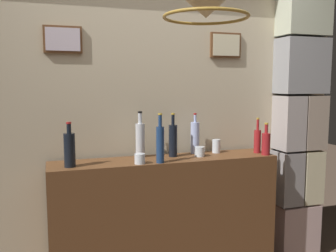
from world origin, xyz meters
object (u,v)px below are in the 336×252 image
glass_tumbler_shot (140,159)px  liquor_bottle_whiskey (70,149)px  liquor_bottle_brandy (160,143)px  glass_tumbler_rocks (200,152)px  liquor_bottle_mezcal (173,140)px  pendant_lamp (206,0)px  glass_tumbler_highball (216,146)px  liquor_bottle_gin (140,139)px  liquor_bottle_tequila (257,140)px  liquor_bottle_vermouth (266,143)px  liquor_bottle_rum (195,137)px

glass_tumbler_shot → liquor_bottle_whiskey: bearing=173.5°
liquor_bottle_brandy → glass_tumbler_rocks: 0.39m
liquor_bottle_brandy → liquor_bottle_mezcal: liquor_bottle_brandy is taller
liquor_bottle_brandy → pendant_lamp: size_ratio=0.67×
glass_tumbler_highball → liquor_bottle_gin: bearing=178.1°
liquor_bottle_whiskey → glass_tumbler_shot: 0.48m
liquor_bottle_tequila → glass_tumbler_shot: liquor_bottle_tequila is taller
liquor_bottle_vermouth → liquor_bottle_mezcal: (-0.71, 0.16, 0.04)m
liquor_bottle_vermouth → glass_tumbler_rocks: size_ratio=3.34×
glass_tumbler_rocks → pendant_lamp: size_ratio=0.14×
liquor_bottle_rum → glass_tumbler_rocks: liquor_bottle_rum is taller
glass_tumbler_rocks → liquor_bottle_whiskey: bearing=-176.8°
liquor_bottle_vermouth → glass_tumbler_highball: 0.39m
liquor_bottle_tequila → glass_tumbler_shot: bearing=-174.3°
liquor_bottle_rum → liquor_bottle_mezcal: bearing=-160.7°
liquor_bottle_rum → liquor_bottle_vermouth: bearing=-25.3°
liquor_bottle_gin → pendant_lamp: size_ratio=0.66×
liquor_bottle_vermouth → liquor_bottle_tequila: (-0.02, 0.09, 0.01)m
liquor_bottle_brandy → liquor_bottle_tequila: bearing=7.4°
liquor_bottle_whiskey → liquor_bottle_gin: 0.55m
liquor_bottle_tequila → pendant_lamp: size_ratio=0.54×
liquor_bottle_whiskey → pendant_lamp: pendant_lamp is taller
pendant_lamp → liquor_bottle_gin: bearing=95.7°
liquor_bottle_mezcal → pendant_lamp: 1.25m
liquor_bottle_tequila → liquor_bottle_gin: bearing=172.3°
liquor_bottle_brandy → glass_tumbler_highball: (0.54, 0.22, -0.09)m
liquor_bottle_rum → liquor_bottle_whiskey: (-0.98, -0.19, -0.01)m
liquor_bottle_mezcal → glass_tumbler_rocks: size_ratio=4.42×
liquor_bottle_whiskey → glass_tumbler_shot: bearing=-6.5°
liquor_bottle_rum → glass_tumbler_highball: size_ratio=2.97×
liquor_bottle_vermouth → pendant_lamp: bearing=-138.6°
liquor_bottle_brandy → glass_tumbler_shot: 0.18m
liquor_bottle_rum → glass_tumbler_shot: liquor_bottle_rum is taller
liquor_bottle_whiskey → liquor_bottle_rum: bearing=10.9°
liquor_bottle_whiskey → glass_tumbler_highball: liquor_bottle_whiskey is taller
glass_tumbler_rocks → liquor_bottle_tequila: bearing=-1.1°
liquor_bottle_vermouth → glass_tumbler_rocks: liquor_bottle_vermouth is taller
liquor_bottle_rum → liquor_bottle_brandy: 0.45m
liquor_bottle_vermouth → glass_tumbler_rocks: bearing=168.8°
liquor_bottle_whiskey → pendant_lamp: bearing=-52.2°
glass_tumbler_shot → pendant_lamp: size_ratio=0.14×
liquor_bottle_vermouth → liquor_bottle_rum: bearing=154.7°
liquor_bottle_rum → liquor_bottle_gin: liquor_bottle_gin is taller
liquor_bottle_brandy → liquor_bottle_gin: bearing=110.0°
liquor_bottle_rum → pendant_lamp: bearing=-109.8°
liquor_bottle_tequila → glass_tumbler_shot: size_ratio=3.81×
liquor_bottle_rum → liquor_bottle_brandy: liquor_bottle_brandy is taller
liquor_bottle_rum → glass_tumbler_rocks: size_ratio=4.26×
liquor_bottle_gin → glass_tumbler_rocks: liquor_bottle_gin is taller
glass_tumbler_rocks → pendant_lamp: pendant_lamp is taller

